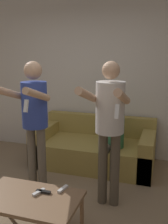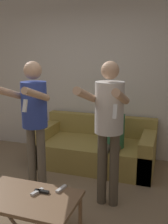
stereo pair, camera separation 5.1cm
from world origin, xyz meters
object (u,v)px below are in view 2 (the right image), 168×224
(person_seated, at_px, (114,134))
(remote_mid, at_px, (42,191))
(remote_far, at_px, (61,189))
(couch, at_px, (95,149))
(remote_near, at_px, (37,192))
(person_standing_right, at_px, (109,118))
(person_standing_left, at_px, (34,113))
(coffee_table, at_px, (28,200))

(person_seated, height_order, remote_mid, person_seated)
(remote_mid, distance_m, remote_far, 0.20)
(couch, height_order, remote_mid, couch)
(couch, xyz_separation_m, remote_far, (0.13, -1.66, 0.19))
(couch, relative_size, remote_near, 12.25)
(remote_mid, bearing_deg, couch, 89.04)
(couch, xyz_separation_m, person_seated, (0.35, -0.24, 0.36))
(person_standing_right, distance_m, remote_mid, 1.05)
(person_standing_left, height_order, coffee_table, person_standing_left)
(couch, bearing_deg, coffee_table, -93.82)
(remote_mid, bearing_deg, person_standing_right, 53.63)
(person_standing_left, xyz_separation_m, coffee_table, (0.34, -0.79, -0.66))
(person_standing_left, distance_m, person_standing_right, 0.94)
(remote_far, bearing_deg, coffee_table, -139.50)
(remote_near, distance_m, remote_mid, 0.04)
(coffee_table, height_order, remote_far, remote_far)
(person_standing_right, xyz_separation_m, remote_near, (-0.54, -0.70, -0.62))
(coffee_table, bearing_deg, person_seated, 73.85)
(coffee_table, relative_size, remote_mid, 6.46)
(remote_far, bearing_deg, remote_near, -146.69)
(person_standing_left, distance_m, remote_far, 1.03)
(remote_near, bearing_deg, couch, 87.81)
(coffee_table, bearing_deg, person_standing_left, 113.50)
(couch, bearing_deg, remote_far, -85.45)
(remote_mid, bearing_deg, person_standing_left, 122.84)
(person_standing_right, bearing_deg, coffee_table, -127.05)
(person_seated, distance_m, remote_mid, 1.59)
(coffee_table, height_order, remote_mid, remote_mid)
(person_standing_right, height_order, person_seated, person_standing_right)
(person_standing_left, xyz_separation_m, remote_near, (0.40, -0.71, -0.61))
(person_standing_left, height_order, remote_near, person_standing_left)
(coffee_table, bearing_deg, remote_far, 40.50)
(coffee_table, bearing_deg, remote_mid, 49.04)
(couch, distance_m, coffee_table, 1.89)
(couch, xyz_separation_m, remote_mid, (-0.03, -1.77, 0.19))
(couch, bearing_deg, remote_mid, -90.96)
(couch, relative_size, coffee_table, 1.93)
(couch, relative_size, remote_far, 12.19)
(remote_near, xyz_separation_m, remote_far, (0.20, 0.13, 0.00))
(remote_far, bearing_deg, person_standing_right, 59.27)
(couch, distance_m, remote_mid, 1.78)
(person_seated, relative_size, remote_far, 7.37)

